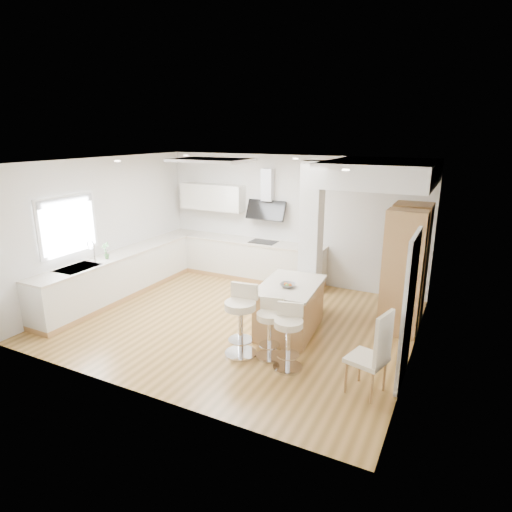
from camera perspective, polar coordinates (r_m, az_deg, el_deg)
The scene contains 18 objects.
ground at distance 7.80m, azimuth -2.80°, elevation -8.58°, with size 6.00×6.00×0.00m, color #A87B3E.
ceiling at distance 7.80m, azimuth -2.80°, elevation -8.58°, with size 6.00×5.00×0.02m, color white.
wall_back at distance 9.52m, azimuth 4.51°, elevation 4.85°, with size 6.00×0.04×2.80m, color beige.
wall_left at distance 9.15m, azimuth -19.56°, elevation 3.50°, with size 0.04×5.00×2.80m, color beige.
wall_right at distance 6.44m, azimuth 20.95°, elevation -1.73°, with size 0.04×5.00×2.80m, color beige.
skylight at distance 8.02m, azimuth -5.97°, elevation 12.58°, with size 4.10×2.10×0.06m.
window_left at distance 8.48m, azimuth -23.87°, elevation 4.13°, with size 0.06×1.28×1.07m.
doorway_right at distance 6.02m, azimuth 19.67°, elevation -6.93°, with size 0.05×1.00×2.10m.
counter_left at distance 9.34m, azimuth -16.73°, elevation -2.00°, with size 0.63×4.50×1.35m.
counter_back at distance 9.81m, azimuth -1.14°, elevation 1.02°, with size 3.62×0.63×2.50m.
pillar at distance 7.74m, azimuth 7.34°, elevation 2.12°, with size 0.35×0.35×2.80m.
soffit at distance 7.71m, azimuth 16.32°, elevation 10.61°, with size 1.78×2.20×0.40m.
oven_column at distance 7.75m, azimuth 19.35°, elevation -1.37°, with size 0.63×1.21×2.10m.
peninsula at distance 7.26m, azimuth 4.52°, elevation -6.86°, with size 1.03×1.46×0.91m.
bar_stool_a at distance 6.45m, azimuth -2.03°, elevation -8.09°, with size 0.55×0.55×1.09m.
bar_stool_b at distance 6.41m, azimuth 1.87°, elevation -9.24°, with size 0.49×0.49×0.91m.
bar_stool_c at distance 6.13m, azimuth 4.36°, elevation -10.28°, with size 0.52×0.52×0.95m.
dining_chair at distance 5.69m, azimuth 15.58°, elevation -12.16°, with size 0.55×0.55×1.16m.
Camera 1 is at (3.51, -6.15, 3.27)m, focal length 30.00 mm.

